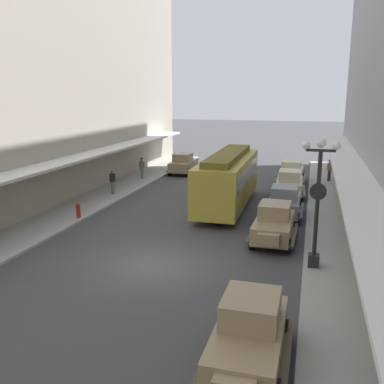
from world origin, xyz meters
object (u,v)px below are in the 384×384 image
object	(u,v)px
parked_car_3	(183,163)
pedestrian_2	(142,168)
parked_car_4	(291,172)
streetcar	(228,178)
parked_car_1	(290,183)
lamp_post_with_clock	(318,198)
fire_hydrant	(78,210)
parked_car_2	(284,201)
pedestrian_0	(113,182)
parked_car_5	(274,222)
parked_car_0	(249,332)
pedestrian_1	(329,170)

from	to	relation	value
parked_car_3	pedestrian_2	distance (m)	4.48
parked_car_4	streetcar	xyz separation A→B (m)	(-3.43, -8.49, 0.96)
parked_car_1	pedestrian_2	world-z (taller)	parked_car_1
lamp_post_with_clock	fire_hydrant	size ratio (longest dim) A/B	6.29
parked_car_2	pedestrian_0	bearing A→B (deg)	169.65
parked_car_5	parked_car_2	bearing A→B (deg)	87.46
streetcar	parked_car_0	bearing A→B (deg)	-76.94
streetcar	lamp_post_with_clock	xyz separation A→B (m)	(5.23, -8.68, 1.08)
parked_car_1	pedestrian_1	bearing A→B (deg)	63.08
streetcar	fire_hydrant	bearing A→B (deg)	-146.32
pedestrian_2	parked_car_0	bearing A→B (deg)	-61.54
parked_car_1	pedestrian_1	world-z (taller)	parked_car_1
parked_car_1	streetcar	xyz separation A→B (m)	(-3.54, -4.19, 0.96)
fire_hydrant	pedestrian_0	size ratio (longest dim) A/B	0.50
streetcar	parked_car_2	bearing A→B (deg)	-18.95
parked_car_3	fire_hydrant	distance (m)	15.47
parked_car_1	pedestrian_2	xyz separation A→B (m)	(-11.96, 2.42, 0.07)
streetcar	pedestrian_2	bearing A→B (deg)	141.87
parked_car_1	parked_car_5	xyz separation A→B (m)	(-0.19, -9.84, 0.00)
streetcar	pedestrian_2	distance (m)	10.74
lamp_post_with_clock	pedestrian_1	size ratio (longest dim) A/B	3.09
fire_hydrant	parked_car_0	bearing A→B (deg)	-43.55
parked_car_1	pedestrian_2	distance (m)	12.20
parked_car_3	parked_car_5	xyz separation A→B (m)	(9.36, -16.02, 0.00)
parked_car_3	lamp_post_with_clock	world-z (taller)	lamp_post_with_clock
parked_car_2	streetcar	size ratio (longest dim) A/B	0.44
parked_car_0	parked_car_5	distance (m)	9.97
parked_car_5	parked_car_0	bearing A→B (deg)	-88.44
parked_car_1	lamp_post_with_clock	distance (m)	13.15
parked_car_2	parked_car_3	xyz separation A→B (m)	(-9.55, 11.59, 0.00)
parked_car_0	parked_car_3	bearing A→B (deg)	110.33
parked_car_5	streetcar	bearing A→B (deg)	120.69
parked_car_4	lamp_post_with_clock	xyz separation A→B (m)	(1.80, -17.18, 2.04)
fire_hydrant	pedestrian_0	distance (m)	6.02
parked_car_1	pedestrian_0	xyz separation A→B (m)	(-11.83, -3.25, 0.05)
parked_car_0	pedestrian_1	xyz separation A→B (m)	(2.71, 25.30, 0.07)
parked_car_0	pedestrian_2	distance (m)	25.27
pedestrian_2	lamp_post_with_clock	bearing A→B (deg)	-48.25
parked_car_0	pedestrian_2	world-z (taller)	parked_car_0
pedestrian_1	parked_car_5	bearing A→B (deg)	-100.99
fire_hydrant	lamp_post_with_clock	bearing A→B (deg)	-16.06
pedestrian_1	pedestrian_0	bearing A→B (deg)	-149.11
parked_car_2	pedestrian_2	size ratio (longest dim) A/B	2.55
parked_car_3	pedestrian_2	size ratio (longest dim) A/B	2.55
fire_hydrant	pedestrian_0	bearing A→B (deg)	97.33
parked_car_1	streetcar	bearing A→B (deg)	-130.16
parked_car_0	streetcar	size ratio (longest dim) A/B	0.44
lamp_post_with_clock	parked_car_0	bearing A→B (deg)	-103.05
streetcar	lamp_post_with_clock	distance (m)	10.19
parked_car_0	pedestrian_0	xyz separation A→B (m)	(-11.91, 16.55, 0.05)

